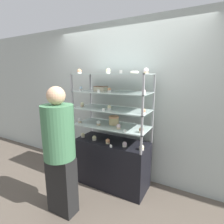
# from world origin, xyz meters

# --- Properties ---
(ground_plane) EXTENTS (20.00, 20.00, 0.00)m
(ground_plane) POSITION_xyz_m (0.00, 0.00, 0.00)
(ground_plane) COLOR brown
(back_wall) EXTENTS (8.00, 0.05, 2.60)m
(back_wall) POSITION_xyz_m (0.00, 0.39, 1.30)
(back_wall) COLOR #A8B2AD
(back_wall) RESTS_ON ground_plane
(display_base) EXTENTS (1.14, 0.50, 0.74)m
(display_base) POSITION_xyz_m (0.00, 0.00, 0.37)
(display_base) COLOR black
(display_base) RESTS_ON ground_plane
(display_riser_lower) EXTENTS (1.14, 0.50, 0.26)m
(display_riser_lower) POSITION_xyz_m (0.00, 0.00, 0.99)
(display_riser_lower) COLOR #99999E
(display_riser_lower) RESTS_ON display_base
(display_riser_middle) EXTENTS (1.14, 0.50, 0.26)m
(display_riser_middle) POSITION_xyz_m (0.00, 0.00, 1.24)
(display_riser_middle) COLOR #99999E
(display_riser_middle) RESTS_ON display_riser_lower
(display_riser_upper) EXTENTS (1.14, 0.50, 0.26)m
(display_riser_upper) POSITION_xyz_m (0.00, 0.00, 1.50)
(display_riser_upper) COLOR #99999E
(display_riser_upper) RESTS_ON display_riser_middle
(display_riser_top) EXTENTS (1.14, 0.50, 0.26)m
(display_riser_top) POSITION_xyz_m (0.00, 0.00, 1.76)
(display_riser_top) COLOR #99999E
(display_riser_top) RESTS_ON display_riser_upper
(layer_cake_centerpiece) EXTENTS (0.16, 0.16, 0.13)m
(layer_cake_centerpiece) POSITION_xyz_m (0.01, 0.05, 1.07)
(layer_cake_centerpiece) COLOR #DBBC84
(layer_cake_centerpiece) RESTS_ON display_riser_lower
(sheet_cake_frosted) EXTENTS (0.20, 0.13, 0.07)m
(sheet_cake_frosted) POSITION_xyz_m (-0.23, 0.06, 1.55)
(sheet_cake_frosted) COLOR beige
(sheet_cake_frosted) RESTS_ON display_riser_upper
(cupcake_0) EXTENTS (0.07, 0.07, 0.08)m
(cupcake_0) POSITION_xyz_m (-0.50, -0.09, 0.78)
(cupcake_0) COLOR beige
(cupcake_0) RESTS_ON display_base
(cupcake_1) EXTENTS (0.07, 0.07, 0.08)m
(cupcake_1) POSITION_xyz_m (-0.26, -0.11, 0.78)
(cupcake_1) COLOR beige
(cupcake_1) RESTS_ON display_base
(cupcake_2) EXTENTS (0.07, 0.07, 0.08)m
(cupcake_2) POSITION_xyz_m (-0.01, -0.12, 0.78)
(cupcake_2) COLOR #CCB28C
(cupcake_2) RESTS_ON display_base
(cupcake_3) EXTENTS (0.07, 0.07, 0.08)m
(cupcake_3) POSITION_xyz_m (0.26, -0.10, 0.78)
(cupcake_3) COLOR beige
(cupcake_3) RESTS_ON display_base
(cupcake_4) EXTENTS (0.07, 0.07, 0.08)m
(cupcake_4) POSITION_xyz_m (0.52, -0.10, 0.78)
(cupcake_4) COLOR beige
(cupcake_4) RESTS_ON display_base
(price_tag_0) EXTENTS (0.04, 0.00, 0.04)m
(price_tag_0) POSITION_xyz_m (0.11, -0.23, 0.77)
(price_tag_0) COLOR white
(price_tag_0) RESTS_ON display_base
(cupcake_5) EXTENTS (0.06, 0.06, 0.08)m
(cupcake_5) POSITION_xyz_m (-0.52, -0.12, 1.04)
(cupcake_5) COLOR #CCB28C
(cupcake_5) RESTS_ON display_riser_lower
(cupcake_6) EXTENTS (0.06, 0.06, 0.08)m
(cupcake_6) POSITION_xyz_m (-0.18, -0.10, 1.04)
(cupcake_6) COLOR #CCB28C
(cupcake_6) RESTS_ON display_riser_lower
(cupcake_7) EXTENTS (0.06, 0.06, 0.08)m
(cupcake_7) POSITION_xyz_m (0.17, -0.12, 1.04)
(cupcake_7) COLOR #CCB28C
(cupcake_7) RESTS_ON display_riser_lower
(cupcake_8) EXTENTS (0.06, 0.06, 0.08)m
(cupcake_8) POSITION_xyz_m (0.51, -0.13, 1.04)
(cupcake_8) COLOR beige
(cupcake_8) RESTS_ON display_riser_lower
(price_tag_1) EXTENTS (0.04, 0.00, 0.04)m
(price_tag_1) POSITION_xyz_m (0.32, -0.23, 1.02)
(price_tag_1) COLOR white
(price_tag_1) RESTS_ON display_riser_lower
(cupcake_9) EXTENTS (0.06, 0.06, 0.07)m
(cupcake_9) POSITION_xyz_m (-0.51, -0.07, 1.29)
(cupcake_9) COLOR #CCB28C
(cupcake_9) RESTS_ON display_riser_middle
(cupcake_10) EXTENTS (0.06, 0.06, 0.07)m
(cupcake_10) POSITION_xyz_m (0.00, -0.08, 1.29)
(cupcake_10) COLOR white
(cupcake_10) RESTS_ON display_riser_middle
(cupcake_11) EXTENTS (0.06, 0.06, 0.07)m
(cupcake_11) POSITION_xyz_m (0.53, -0.11, 1.29)
(cupcake_11) COLOR white
(cupcake_11) RESTS_ON display_riser_middle
(price_tag_2) EXTENTS (0.04, 0.00, 0.04)m
(price_tag_2) POSITION_xyz_m (-0.01, -0.23, 1.28)
(price_tag_2) COLOR white
(price_tag_2) RESTS_ON display_riser_middle
(cupcake_12) EXTENTS (0.05, 0.05, 0.06)m
(cupcake_12) POSITION_xyz_m (-0.52, -0.07, 1.55)
(cupcake_12) COLOR white
(cupcake_12) RESTS_ON display_riser_upper
(cupcake_13) EXTENTS (0.05, 0.05, 0.06)m
(cupcake_13) POSITION_xyz_m (-0.00, -0.08, 1.55)
(cupcake_13) COLOR white
(cupcake_13) RESTS_ON display_riser_upper
(cupcake_14) EXTENTS (0.05, 0.05, 0.06)m
(cupcake_14) POSITION_xyz_m (0.53, -0.13, 1.55)
(cupcake_14) COLOR white
(cupcake_14) RESTS_ON display_riser_upper
(price_tag_3) EXTENTS (0.04, 0.00, 0.04)m
(price_tag_3) POSITION_xyz_m (-0.09, -0.23, 1.54)
(price_tag_3) COLOR white
(price_tag_3) RESTS_ON display_riser_upper
(cupcake_15) EXTENTS (0.06, 0.06, 0.07)m
(cupcake_15) POSITION_xyz_m (-0.50, -0.11, 1.81)
(cupcake_15) COLOR white
(cupcake_15) RESTS_ON display_riser_top
(cupcake_16) EXTENTS (0.06, 0.06, 0.07)m
(cupcake_16) POSITION_xyz_m (0.00, -0.11, 1.81)
(cupcake_16) COLOR white
(cupcake_16) RESTS_ON display_riser_top
(cupcake_17) EXTENTS (0.06, 0.06, 0.07)m
(cupcake_17) POSITION_xyz_m (0.52, -0.04, 1.81)
(cupcake_17) COLOR #CCB28C
(cupcake_17) RESTS_ON display_riser_top
(price_tag_4) EXTENTS (0.04, 0.00, 0.04)m
(price_tag_4) POSITION_xyz_m (0.25, -0.23, 1.80)
(price_tag_4) COLOR white
(price_tag_4) RESTS_ON display_riser_top
(donut_glazed) EXTENTS (0.12, 0.12, 0.04)m
(donut_glazed) POSITION_xyz_m (0.33, 0.04, 1.79)
(donut_glazed) COLOR #EFE5CC
(donut_glazed) RESTS_ON display_riser_top
(customer_figure) EXTENTS (0.38, 0.38, 1.63)m
(customer_figure) POSITION_xyz_m (-0.27, -0.83, 0.87)
(customer_figure) COLOR black
(customer_figure) RESTS_ON ground_plane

